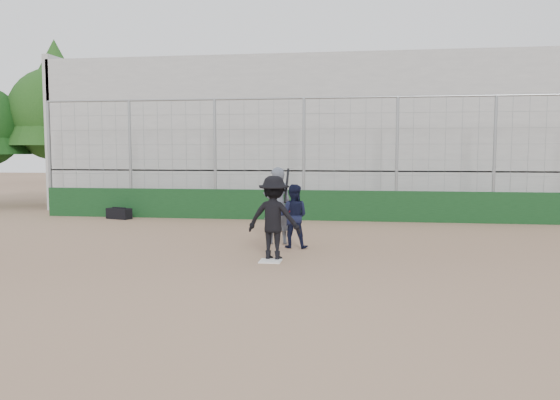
# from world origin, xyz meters

# --- Properties ---
(ground) EXTENTS (90.00, 90.00, 0.00)m
(ground) POSITION_xyz_m (0.00, 0.00, 0.00)
(ground) COLOR brown
(ground) RESTS_ON ground
(home_plate) EXTENTS (0.44, 0.44, 0.02)m
(home_plate) POSITION_xyz_m (0.00, 0.00, 0.01)
(home_plate) COLOR white
(home_plate) RESTS_ON ground
(backstop) EXTENTS (18.10, 0.25, 4.04)m
(backstop) POSITION_xyz_m (0.00, 7.00, 0.96)
(backstop) COLOR #103215
(backstop) RESTS_ON ground
(bleachers) EXTENTS (20.25, 6.70, 6.98)m
(bleachers) POSITION_xyz_m (0.00, 11.95, 2.92)
(bleachers) COLOR #9F9F9F
(bleachers) RESTS_ON ground
(tree_left) EXTENTS (4.48, 4.48, 7.00)m
(tree_left) POSITION_xyz_m (-11.00, 11.00, 4.39)
(tree_left) COLOR #3D2816
(tree_left) RESTS_ON ground
(batter_at_plate) EXTENTS (1.21, 0.84, 1.90)m
(batter_at_plate) POSITION_xyz_m (0.03, 0.26, 0.88)
(batter_at_plate) COLOR black
(batter_at_plate) RESTS_ON ground
(catcher_crouched) EXTENTS (0.79, 0.65, 1.03)m
(catcher_crouched) POSITION_xyz_m (0.27, 1.67, 0.51)
(catcher_crouched) COLOR black
(catcher_crouched) RESTS_ON ground
(umpire) EXTENTS (0.74, 0.53, 1.69)m
(umpire) POSITION_xyz_m (-0.18, 2.19, 0.85)
(umpire) COLOR #505866
(umpire) RESTS_ON ground
(equipment_bag) EXTENTS (0.92, 0.61, 0.40)m
(equipment_bag) POSITION_xyz_m (-6.19, 6.42, 0.18)
(equipment_bag) COLOR black
(equipment_bag) RESTS_ON ground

